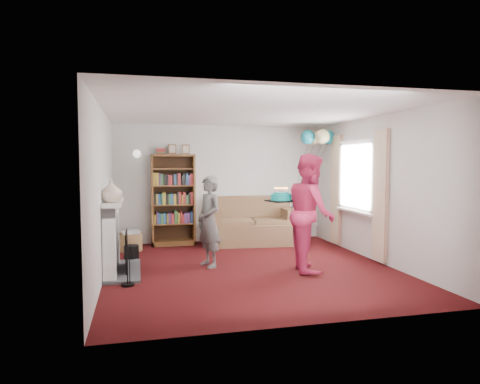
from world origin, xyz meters
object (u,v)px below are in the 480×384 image
object	(u,v)px
person_magenta	(311,212)
birthday_cake	(281,197)
bookcase	(173,200)
person_striped	(209,221)
sofa	(251,226)

from	to	relation	value
person_magenta	birthday_cake	size ratio (longest dim) A/B	4.68
birthday_cake	person_magenta	bearing A→B (deg)	-25.71
bookcase	person_striped	xyz separation A→B (m)	(0.42, -2.05, -0.17)
bookcase	person_magenta	size ratio (longest dim) A/B	1.13
person_striped	birthday_cake	distance (m)	1.23
bookcase	person_magenta	bearing A→B (deg)	-53.91
bookcase	person_magenta	xyz separation A→B (m)	(1.94, -2.66, 0.00)
person_magenta	birthday_cake	distance (m)	0.52
person_striped	person_magenta	world-z (taller)	person_magenta
bookcase	birthday_cake	xyz separation A→B (m)	(1.51, -2.45, 0.23)
sofa	birthday_cake	size ratio (longest dim) A/B	4.67
bookcase	person_striped	world-z (taller)	bookcase
person_striped	person_magenta	xyz separation A→B (m)	(1.52, -0.61, 0.18)
bookcase	sofa	size ratio (longest dim) A/B	1.13
bookcase	person_striped	bearing A→B (deg)	-78.41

